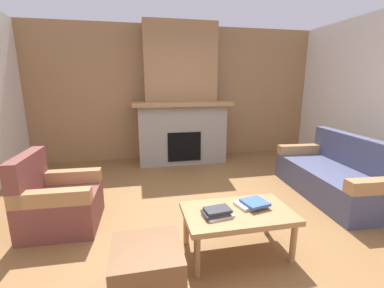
% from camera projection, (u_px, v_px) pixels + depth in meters
% --- Properties ---
extents(ground, '(9.00, 9.00, 0.00)m').
position_uv_depth(ground, '(220.00, 224.00, 3.01)').
color(ground, brown).
extents(wall_back_wood_panel, '(6.00, 0.12, 2.70)m').
position_uv_depth(wall_back_wood_panel, '(178.00, 94.00, 5.56)').
color(wall_back_wood_panel, '#997047').
rests_on(wall_back_wood_panel, ground).
extents(fireplace, '(1.90, 0.82, 2.70)m').
position_uv_depth(fireplace, '(181.00, 104.00, 5.24)').
color(fireplace, gray).
rests_on(fireplace, ground).
extents(couch, '(0.97, 1.86, 0.85)m').
position_uv_depth(couch, '(336.00, 176.00, 3.74)').
color(couch, '#474C6B').
rests_on(couch, ground).
extents(armchair, '(0.78, 0.78, 0.85)m').
position_uv_depth(armchair, '(58.00, 202.00, 2.92)').
color(armchair, brown).
rests_on(armchair, ground).
extents(coffee_table, '(1.00, 0.60, 0.43)m').
position_uv_depth(coffee_table, '(237.00, 216.00, 2.44)').
color(coffee_table, '#A87A4C').
rests_on(coffee_table, ground).
extents(ottoman, '(0.52, 0.52, 0.40)m').
position_uv_depth(ottoman, '(147.00, 270.00, 1.99)').
color(ottoman, brown).
rests_on(ottoman, ground).
extents(book_stack_near_edge, '(0.28, 0.23, 0.07)m').
position_uv_depth(book_stack_near_edge, '(217.00, 213.00, 2.32)').
color(book_stack_near_edge, beige).
rests_on(book_stack_near_edge, coffee_table).
extents(book_stack_center, '(0.31, 0.28, 0.06)m').
position_uv_depth(book_stack_center, '(252.00, 203.00, 2.51)').
color(book_stack_center, beige).
rests_on(book_stack_center, coffee_table).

